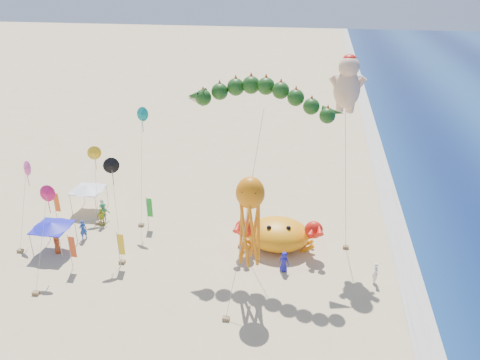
{
  "coord_description": "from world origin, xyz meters",
  "views": [
    {
      "loc": [
        3.84,
        -32.28,
        22.57
      ],
      "look_at": [
        -2.0,
        2.0,
        6.5
      ],
      "focal_mm": 35.0,
      "sensor_mm": 36.0,
      "label": 1
    }
  ],
  "objects_px": {
    "octopus_kite": "(250,214)",
    "canopy_white": "(88,188)",
    "crab_inflatable": "(278,233)",
    "dragon_kite": "(262,101)",
    "canopy_blue": "(52,225)",
    "cherub_kite": "(347,83)"
  },
  "relations": [
    {
      "from": "crab_inflatable",
      "to": "canopy_white",
      "type": "xyz_separation_m",
      "value": [
        -19.31,
        3.79,
        1.02
      ]
    },
    {
      "from": "cherub_kite",
      "to": "octopus_kite",
      "type": "height_order",
      "value": "cherub_kite"
    },
    {
      "from": "cherub_kite",
      "to": "canopy_blue",
      "type": "xyz_separation_m",
      "value": [
        -23.77,
        -6.26,
        -11.66
      ]
    },
    {
      "from": "octopus_kite",
      "to": "dragon_kite",
      "type": "bearing_deg",
      "value": 90.51
    },
    {
      "from": "crab_inflatable",
      "to": "dragon_kite",
      "type": "distance_m",
      "value": 11.7
    },
    {
      "from": "dragon_kite",
      "to": "octopus_kite",
      "type": "relative_size",
      "value": 1.54
    },
    {
      "from": "crab_inflatable",
      "to": "cherub_kite",
      "type": "relative_size",
      "value": 0.45
    },
    {
      "from": "crab_inflatable",
      "to": "canopy_white",
      "type": "distance_m",
      "value": 19.7
    },
    {
      "from": "cherub_kite",
      "to": "canopy_white",
      "type": "distance_m",
      "value": 26.8
    },
    {
      "from": "dragon_kite",
      "to": "canopy_blue",
      "type": "bearing_deg",
      "value": -168.14
    },
    {
      "from": "crab_inflatable",
      "to": "dragon_kite",
      "type": "bearing_deg",
      "value": 177.3
    },
    {
      "from": "dragon_kite",
      "to": "cherub_kite",
      "type": "relative_size",
      "value": 0.88
    },
    {
      "from": "crab_inflatable",
      "to": "canopy_white",
      "type": "relative_size",
      "value": 2.34
    },
    {
      "from": "canopy_white",
      "to": "canopy_blue",
      "type": "bearing_deg",
      "value": -87.35
    },
    {
      "from": "dragon_kite",
      "to": "canopy_white",
      "type": "height_order",
      "value": "dragon_kite"
    },
    {
      "from": "octopus_kite",
      "to": "canopy_white",
      "type": "height_order",
      "value": "octopus_kite"
    },
    {
      "from": "dragon_kite",
      "to": "cherub_kite",
      "type": "height_order",
      "value": "cherub_kite"
    },
    {
      "from": "cherub_kite",
      "to": "dragon_kite",
      "type": "bearing_deg",
      "value": -157.85
    },
    {
      "from": "dragon_kite",
      "to": "canopy_white",
      "type": "xyz_separation_m",
      "value": [
        -17.66,
        3.71,
        -10.57
      ]
    },
    {
      "from": "cherub_kite",
      "to": "canopy_white",
      "type": "xyz_separation_m",
      "value": [
        -24.11,
        1.09,
        -11.66
      ]
    },
    {
      "from": "octopus_kite",
      "to": "canopy_blue",
      "type": "bearing_deg",
      "value": 171.97
    },
    {
      "from": "cherub_kite",
      "to": "octopus_kite",
      "type": "bearing_deg",
      "value": -126.25
    }
  ]
}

